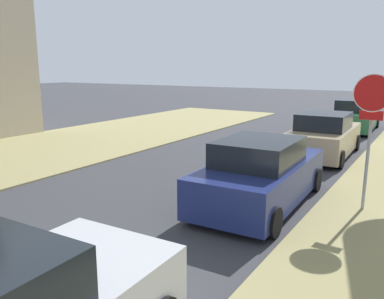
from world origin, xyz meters
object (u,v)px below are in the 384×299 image
Objects in this scene: stop_sign_far at (371,113)px; parked_sedan_navy at (261,175)px; parked_sedan_green at (355,116)px; parked_sedan_tan at (324,136)px.

stop_sign_far is 0.67× the size of parked_sedan_navy.
parked_sedan_green is (-0.18, 12.70, 0.00)m from parked_sedan_navy.
parked_sedan_tan is 1.00× the size of parked_sedan_green.
parked_sedan_navy is at bearing -158.41° from stop_sign_far.
parked_sedan_navy and parked_sedan_tan have the same top height.
parked_sedan_tan is (-2.15, 5.15, -1.47)m from stop_sign_far.
parked_sedan_green is at bearing 90.80° from parked_sedan_navy.
parked_sedan_navy is 1.00× the size of parked_sedan_tan.
parked_sedan_green is (-0.14, 6.71, 0.00)m from parked_sedan_tan.
stop_sign_far reaches higher than parked_sedan_navy.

